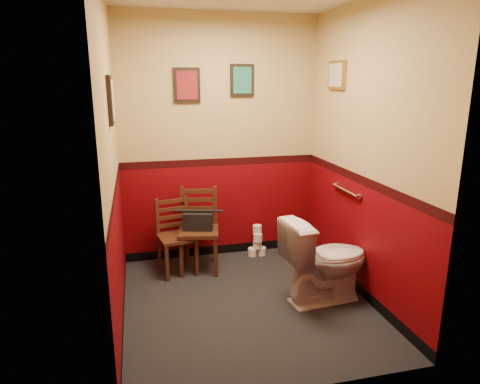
% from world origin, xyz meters
% --- Properties ---
extents(floor, '(2.20, 2.40, 0.00)m').
position_xyz_m(floor, '(0.00, 0.00, 0.00)').
color(floor, black).
rests_on(floor, ground).
extents(wall_back, '(2.20, 0.00, 2.70)m').
position_xyz_m(wall_back, '(0.00, 1.20, 1.35)').
color(wall_back, '#5E0309').
rests_on(wall_back, ground).
extents(wall_front, '(2.20, 0.00, 2.70)m').
position_xyz_m(wall_front, '(0.00, -1.20, 1.35)').
color(wall_front, '#5E0309').
rests_on(wall_front, ground).
extents(wall_left, '(0.00, 2.40, 2.70)m').
position_xyz_m(wall_left, '(-1.10, 0.00, 1.35)').
color(wall_left, '#5E0309').
rests_on(wall_left, ground).
extents(wall_right, '(0.00, 2.40, 2.70)m').
position_xyz_m(wall_right, '(1.10, 0.00, 1.35)').
color(wall_right, '#5E0309').
rests_on(wall_right, ground).
extents(grab_bar, '(0.05, 0.56, 0.06)m').
position_xyz_m(grab_bar, '(1.07, 0.25, 0.95)').
color(grab_bar, silver).
rests_on(grab_bar, wall_right).
extents(framed_print_back_a, '(0.28, 0.04, 0.36)m').
position_xyz_m(framed_print_back_a, '(-0.35, 1.18, 1.95)').
color(framed_print_back_a, black).
rests_on(framed_print_back_a, wall_back).
extents(framed_print_back_b, '(0.26, 0.04, 0.34)m').
position_xyz_m(framed_print_back_b, '(0.25, 1.18, 2.00)').
color(framed_print_back_b, black).
rests_on(framed_print_back_b, wall_back).
extents(framed_print_left, '(0.04, 0.30, 0.38)m').
position_xyz_m(framed_print_left, '(-1.08, 0.10, 1.85)').
color(framed_print_left, black).
rests_on(framed_print_left, wall_left).
extents(framed_print_right, '(0.04, 0.34, 0.28)m').
position_xyz_m(framed_print_right, '(1.08, 0.60, 2.05)').
color(framed_print_right, olive).
rests_on(framed_print_right, wall_right).
extents(toilet, '(0.86, 0.54, 0.79)m').
position_xyz_m(toilet, '(0.72, -0.11, 0.40)').
color(toilet, white).
rests_on(toilet, floor).
extents(toilet_brush, '(0.13, 0.13, 0.48)m').
position_xyz_m(toilet_brush, '(0.91, -0.01, 0.08)').
color(toilet_brush, silver).
rests_on(toilet_brush, floor).
extents(chair_left, '(0.43, 0.43, 0.79)m').
position_xyz_m(chair_left, '(-0.56, 0.85, 0.40)').
color(chair_left, '#492516').
rests_on(chair_left, floor).
extents(chair_right, '(0.48, 0.48, 0.89)m').
position_xyz_m(chair_right, '(-0.31, 0.86, 0.45)').
color(chair_right, '#492516').
rests_on(chair_right, floor).
extents(handbag, '(0.33, 0.22, 0.22)m').
position_xyz_m(handbag, '(-0.32, 0.82, 0.56)').
color(handbag, black).
rests_on(handbag, chair_right).
extents(tp_stack, '(0.21, 0.13, 0.37)m').
position_xyz_m(tp_stack, '(0.40, 1.04, 0.16)').
color(tp_stack, silver).
rests_on(tp_stack, floor).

